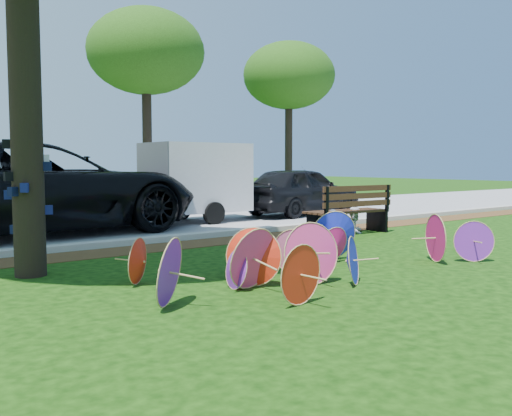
{
  "coord_description": "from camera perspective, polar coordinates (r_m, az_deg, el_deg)",
  "views": [
    {
      "loc": [
        -5.08,
        -5.23,
        1.62
      ],
      "look_at": [
        0.5,
        2.0,
        0.9
      ],
      "focal_mm": 40.0,
      "sensor_mm": 36.0,
      "label": 1
    }
  ],
  "objects": [
    {
      "name": "parasol_pile",
      "position": [
        8.02,
        5.01,
        -4.42
      ],
      "size": [
        6.18,
        2.46,
        0.85
      ],
      "color": "pink",
      "rests_on": "ground"
    },
    {
      "name": "curb",
      "position": [
        11.71,
        -11.61,
        -3.24
      ],
      "size": [
        90.0,
        0.3,
        0.12
      ],
      "primitive_type": "cube",
      "color": "#B7B5AD",
      "rests_on": "ground"
    },
    {
      "name": "bg_trees",
      "position": [
        22.52,
        -12.81,
        15.01
      ],
      "size": [
        22.57,
        5.84,
        7.4
      ],
      "color": "black",
      "rests_on": "ground"
    },
    {
      "name": "cargo_trailer",
      "position": [
        15.72,
        -5.97,
        3.06
      ],
      "size": [
        2.68,
        1.71,
        2.46
      ],
      "primitive_type": "cube",
      "rotation": [
        0.0,
        0.0,
        0.01
      ],
      "color": "silver",
      "rests_on": "ground"
    },
    {
      "name": "ground",
      "position": [
        7.47,
        6.42,
        -8.05
      ],
      "size": [
        90.0,
        90.0,
        0.0
      ],
      "primitive_type": "plane",
      "color": "black",
      "rests_on": "ground"
    },
    {
      "name": "street",
      "position": [
        15.52,
        -18.37,
        -1.69
      ],
      "size": [
        90.0,
        8.0,
        0.01
      ],
      "primitive_type": "cube",
      "color": "gray",
      "rests_on": "ground"
    },
    {
      "name": "black_van",
      "position": [
        13.77,
        -21.11,
        1.79
      ],
      "size": [
        7.75,
        4.06,
        2.08
      ],
      "primitive_type": "imported",
      "rotation": [
        0.0,
        0.0,
        1.65
      ],
      "color": "black",
      "rests_on": "ground"
    },
    {
      "name": "dark_pickup",
      "position": [
        17.89,
        4.46,
        1.72
      ],
      "size": [
        4.61,
        2.35,
        1.5
      ],
      "primitive_type": "imported",
      "rotation": [
        0.0,
        0.0,
        1.7
      ],
      "color": "black",
      "rests_on": "ground"
    },
    {
      "name": "park_bench",
      "position": [
        13.22,
        9.03,
        -0.18
      ],
      "size": [
        2.15,
        0.91,
        1.1
      ],
      "primitive_type": null,
      "rotation": [
        0.0,
        0.0,
        -0.05
      ],
      "color": "black",
      "rests_on": "ground"
    },
    {
      "name": "person_right",
      "position": [
        13.51,
        9.9,
        0.01
      ],
      "size": [
        0.67,
        0.6,
        1.15
      ],
      "primitive_type": "imported",
      "rotation": [
        0.0,
        0.0,
        0.34
      ],
      "color": "silver",
      "rests_on": "ground"
    },
    {
      "name": "person_left",
      "position": [
        13.01,
        7.81,
        -0.24
      ],
      "size": [
        0.48,
        0.4,
        1.11
      ],
      "primitive_type": "imported",
      "rotation": [
        0.0,
        0.0,
        -0.41
      ],
      "color": "#3E4455",
      "rests_on": "ground"
    },
    {
      "name": "mulch_strip",
      "position": [
        11.09,
        -10.01,
        -3.93
      ],
      "size": [
        90.0,
        1.0,
        0.01
      ],
      "primitive_type": "cube",
      "color": "#472D16",
      "rests_on": "ground"
    }
  ]
}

